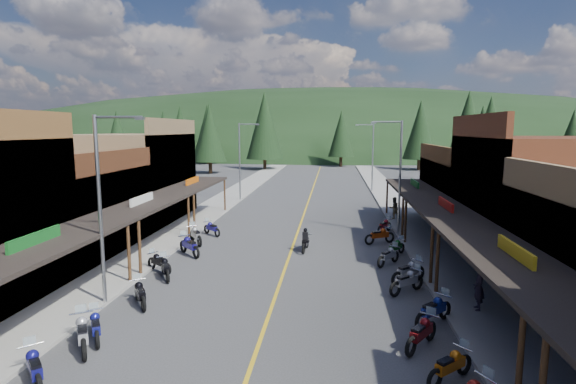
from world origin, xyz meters
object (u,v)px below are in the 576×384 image
(pine_3, at_px, (341,134))
(pine_8, at_px, (164,139))
(streetlight_2, at_px, (398,172))
(bike_west_7, at_px, (159,262))
(bike_west_6, at_px, (165,267))
(bike_east_6, at_px, (407,280))
(bike_east_4, at_px, (421,331))
(pine_6, at_px, (573,134))
(bike_east_3, at_px, (450,364))
(bike_west_9, at_px, (196,234))
(rider_on_bike, at_px, (305,242))
(bike_west_3, at_px, (82,332))
(pine_1, at_px, (208,130))
(bike_west_5, at_px, (140,292))
(pine_4, at_px, (420,130))
(bike_east_8, at_px, (388,255))
(bike_east_7, at_px, (408,271))
(bike_west_8, at_px, (189,245))
(shop_east_2, at_px, (543,202))
(bike_east_5, at_px, (434,309))
(pine_5, at_px, (490,126))
(pine_0, at_px, (117,134))
(bike_west_4, at_px, (96,325))
(pedestrian_east_b, at_px, (394,208))
(pine_9, at_px, (482,136))
(bike_west_2, at_px, (34,366))
(pine_10, at_px, (210,133))
(pedestrian_east_a, at_px, (479,288))
(pine_11, at_px, (468,131))
(shop_west_3, at_px, (131,177))
(pine_2, at_px, (265,126))
(shop_west_2, at_px, (62,211))
(bike_east_10, at_px, (380,235))
(shop_east_3, at_px, (483,194))
(bike_east_11, at_px, (384,225))
(streetlight_0, at_px, (103,202))
(streetlight_1, at_px, (241,158))
(streetlight_3, at_px, (371,154))
(bike_east_9, at_px, (396,247))

(pine_3, distance_m, pine_8, 36.77)
(streetlight_2, relative_size, bike_west_7, 4.02)
(bike_west_6, xyz_separation_m, bike_east_6, (11.67, -0.85, 0.02))
(bike_east_4, bearing_deg, pine_6, 96.55)
(bike_west_7, bearing_deg, bike_east_3, -91.12)
(bike_west_9, height_order, rider_on_bike, rider_on_bike)
(bike_west_3, relative_size, bike_east_3, 1.16)
(pine_1, xyz_separation_m, bike_west_5, (18.45, -75.97, -6.65))
(pine_4, relative_size, bike_east_8, 6.16)
(bike_east_7, bearing_deg, bike_west_8, -146.95)
(shop_east_2, relative_size, bike_east_6, 5.04)
(bike_east_5, bearing_deg, bike_west_6, -153.12)
(bike_east_4, distance_m, bike_east_8, 9.50)
(pine_5, bearing_deg, shop_east_2, -106.04)
(pine_0, relative_size, bike_west_4, 5.54)
(pine_5, distance_m, bike_east_4, 85.79)
(bike_east_8, xyz_separation_m, pedestrian_east_b, (1.89, 12.38, 0.46))
(pine_9, height_order, bike_west_2, pine_9)
(bike_east_3, bearing_deg, pine_10, 161.29)
(pedestrian_east_a, bearing_deg, pine_11, 168.70)
(shop_west_3, distance_m, bike_east_3, 29.68)
(bike_east_3, bearing_deg, pine_2, 152.82)
(pine_10, relative_size, bike_east_5, 5.30)
(shop_west_2, bearing_deg, bike_east_7, -10.48)
(bike_west_6, bearing_deg, pedestrian_east_b, 21.53)
(pine_11, xyz_separation_m, bike_east_6, (-14.11, -41.36, -6.57))
(shop_east_2, distance_m, bike_east_10, 9.51)
(bike_west_8, bearing_deg, pine_0, 75.45)
(pine_2, bearing_deg, pine_0, 172.41)
(pine_11, distance_m, bike_east_5, 47.10)
(shop_west_3, height_order, bike_east_4, shop_west_3)
(pine_4, bearing_deg, bike_west_5, -109.64)
(shop_west_3, height_order, bike_west_2, shop_west_3)
(shop_east_3, bearing_deg, bike_east_7, -119.67)
(bike_east_11, bearing_deg, pine_10, 152.84)
(bike_east_8, bearing_deg, shop_west_3, -170.01)
(pine_11, bearing_deg, bike_west_7, -123.82)
(pedestrian_east_a, xyz_separation_m, pedestrian_east_b, (-0.96, 18.59, -0.03))
(shop_west_2, distance_m, streetlight_0, 10.45)
(bike_east_3, bearing_deg, streetlight_1, 161.35)
(rider_on_bike, bearing_deg, bike_east_4, -62.90)
(shop_west_2, xyz_separation_m, shop_east_3, (27.51, 9.60, -0.00))
(bike_west_2, relative_size, bike_west_5, 1.03)
(pine_3, bearing_deg, bike_east_7, -88.16)
(bike_west_5, distance_m, bike_east_5, 11.96)
(streetlight_3, bearing_deg, streetlight_0, -111.12)
(pine_6, distance_m, pedestrian_east_a, 79.03)
(bike_east_4, xyz_separation_m, bike_east_11, (0.68, 17.40, -0.06))
(bike_west_6, bearing_deg, shop_east_2, -16.33)
(bike_west_6, height_order, bike_east_9, bike_west_6)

